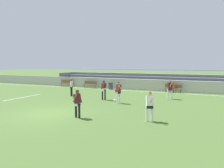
{
  "coord_description": "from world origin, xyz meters",
  "views": [
    {
      "loc": [
        9.07,
        -10.2,
        3.17
      ],
      "look_at": [
        1.11,
        7.53,
        1.26
      ],
      "focal_mm": 33.57,
      "sensor_mm": 36.0,
      "label": 1
    }
  ],
  "objects": [
    {
      "name": "player_dark_challenging",
      "position": [
        2.34,
        -0.1,
        0.98
      ],
      "size": [
        0.42,
        0.54,
        1.65
      ],
      "color": "black",
      "rests_on": "ground"
    },
    {
      "name": "player_white_wide_right",
      "position": [
        6.34,
        0.89,
        0.98
      ],
      "size": [
        0.5,
        0.71,
        1.65
      ],
      "color": "white",
      "rests_on": "ground"
    },
    {
      "name": "player_dark_pressing_high",
      "position": [
        6.2,
        8.76,
        1.02
      ],
      "size": [
        0.49,
        0.75,
        1.7
      ],
      "color": "white",
      "rests_on": "ground"
    },
    {
      "name": "field_line_penalty_mark",
      "position": [
        -6.51,
        4.13,
        0.0
      ],
      "size": [
        0.12,
        4.4,
        0.01
      ],
      "primitive_type": "cube",
      "color": "white",
      "rests_on": "ground"
    },
    {
      "name": "player_white_dropping_back",
      "position": [
        -2.82,
        6.62,
        1.02
      ],
      "size": [
        0.72,
        0.5,
        1.7
      ],
      "color": "black",
      "rests_on": "ground"
    },
    {
      "name": "player_dark_trailing_run",
      "position": [
        2.75,
        5.07,
        1.03
      ],
      "size": [
        0.57,
        0.49,
        1.72
      ],
      "color": "white",
      "rests_on": "ground"
    },
    {
      "name": "spectator_seated",
      "position": [
        5.88,
        13.12,
        0.7
      ],
      "size": [
        0.36,
        0.42,
        1.21
      ],
      "color": "#2D2D38",
      "rests_on": "ground"
    },
    {
      "name": "ground_plane",
      "position": [
        0.0,
        0.0,
        0.0
      ],
      "size": [
        160.0,
        160.0,
        0.0
      ],
      "primitive_type": "plane",
      "color": "#4C6B30"
    },
    {
      "name": "bench_near_wall_gap",
      "position": [
        -8.34,
        13.24,
        0.55
      ],
      "size": [
        1.8,
        0.4,
        0.9
      ],
      "color": "brown",
      "rests_on": "ground"
    },
    {
      "name": "player_dark_on_ball",
      "position": [
        1.02,
        5.97,
        1.02
      ],
      "size": [
        0.53,
        0.63,
        1.71
      ],
      "color": "black",
      "rests_on": "ground"
    },
    {
      "name": "sideline_wall",
      "position": [
        0.0,
        13.94,
        0.64
      ],
      "size": [
        48.0,
        0.16,
        1.28
      ],
      "primitive_type": "cube",
      "color": "#BCB7AD",
      "rests_on": "ground"
    },
    {
      "name": "bleacher_stand",
      "position": [
        2.49,
        16.81,
        0.97
      ],
      "size": [
        27.02,
        3.49,
        2.33
      ],
      "color": "#B2B2B7",
      "rests_on": "ground"
    },
    {
      "name": "bench_far_left",
      "position": [
        5.88,
        13.24,
        0.55
      ],
      "size": [
        1.8,
        0.4,
        0.9
      ],
      "color": "brown",
      "rests_on": "ground"
    },
    {
      "name": "soccer_ball",
      "position": [
        2.21,
        5.63,
        0.11
      ],
      "size": [
        0.22,
        0.22,
        0.22
      ],
      "primitive_type": "sphere",
      "color": "white",
      "rests_on": "ground"
    },
    {
      "name": "field_line_sideline",
      "position": [
        0.0,
        12.63,
        0.0
      ],
      "size": [
        44.0,
        0.12,
        0.01
      ],
      "primitive_type": "cube",
      "color": "white",
      "rests_on": "ground"
    },
    {
      "name": "trash_bin",
      "position": [
        -1.54,
        12.98,
        0.43
      ],
      "size": [
        0.56,
        0.56,
        0.87
      ],
      "primitive_type": "cylinder",
      "color": "#3D424C",
      "rests_on": "ground"
    },
    {
      "name": "bench_near_bin",
      "position": [
        -4.56,
        13.24,
        0.55
      ],
      "size": [
        1.8,
        0.4,
        0.9
      ],
      "color": "brown",
      "rests_on": "ground"
    }
  ]
}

